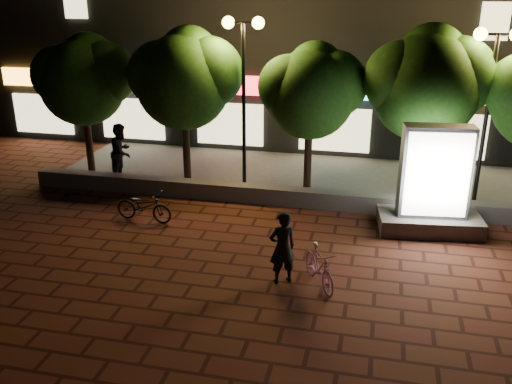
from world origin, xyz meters
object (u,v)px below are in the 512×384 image
(tree_left, at_px, (185,76))
(ad_kiosk, at_px, (433,190))
(tree_right, at_px, (428,80))
(rider, at_px, (282,248))
(tree_mid, at_px, (312,88))
(scooter_parked, at_px, (144,206))
(street_lamp_right, at_px, (493,72))
(street_lamp_left, at_px, (243,60))
(tree_far_left, at_px, (84,77))
(scooter_pink, at_px, (319,267))
(pedestrian, at_px, (122,152))

(tree_left, height_order, ad_kiosk, tree_left)
(tree_right, relative_size, rider, 3.06)
(tree_mid, height_order, scooter_parked, tree_mid)
(rider, xyz_separation_m, scooter_parked, (-4.29, 2.44, -0.39))
(tree_right, xyz_separation_m, ad_kiosk, (0.23, -2.45, -2.42))
(street_lamp_right, bearing_deg, tree_mid, 176.96)
(rider, bearing_deg, tree_left, -86.26)
(street_lamp_left, distance_m, rider, 6.95)
(ad_kiosk, xyz_separation_m, scooter_parked, (-7.60, -1.11, -0.71))
(tree_left, distance_m, scooter_parked, 4.66)
(street_lamp_right, height_order, rider, street_lamp_right)
(tree_far_left, relative_size, scooter_pink, 3.06)
(tree_mid, xyz_separation_m, scooter_parked, (-4.07, -3.56, -2.78))
(scooter_pink, xyz_separation_m, rider, (-0.81, -0.01, 0.37))
(street_lamp_left, height_order, scooter_pink, street_lamp_left)
(tree_left, xyz_separation_m, scooter_parked, (-0.07, -3.56, -3.01))
(tree_far_left, xyz_separation_m, tree_right, (10.80, 0.00, 0.27))
(ad_kiosk, bearing_deg, scooter_pink, -125.22)
(rider, height_order, scooter_parked, rider)
(tree_right, distance_m, street_lamp_right, 1.70)
(tree_mid, relative_size, scooter_parked, 2.72)
(tree_far_left, xyz_separation_m, scooter_parked, (3.43, -3.56, -2.86))
(rider, bearing_deg, tree_right, -148.60)
(tree_left, height_order, rider, tree_left)
(ad_kiosk, bearing_deg, tree_right, 95.32)
(rider, distance_m, pedestrian, 8.26)
(tree_left, relative_size, street_lamp_right, 0.98)
(tree_far_left, relative_size, ad_kiosk, 1.63)
(tree_far_left, bearing_deg, scooter_parked, -46.00)
(tree_mid, distance_m, scooter_pink, 6.67)
(ad_kiosk, bearing_deg, tree_far_left, 167.49)
(tree_mid, xyz_separation_m, tree_right, (3.31, 0.00, 0.35))
(street_lamp_right, bearing_deg, scooter_parked, -159.94)
(street_lamp_left, height_order, ad_kiosk, street_lamp_left)
(ad_kiosk, distance_m, pedestrian, 9.77)
(tree_far_left, relative_size, street_lamp_right, 0.93)
(tree_mid, bearing_deg, street_lamp_left, -172.69)
(tree_right, bearing_deg, scooter_parked, -154.25)
(scooter_pink, bearing_deg, scooter_parked, 124.96)
(street_lamp_right, bearing_deg, scooter_pink, -124.37)
(ad_kiosk, distance_m, scooter_pink, 4.39)
(tree_right, xyz_separation_m, street_lamp_right, (1.64, -0.26, 0.33))
(tree_mid, relative_size, scooter_pink, 2.97)
(tree_right, relative_size, pedestrian, 2.70)
(tree_right, bearing_deg, street_lamp_right, -9.10)
(rider, bearing_deg, tree_far_left, -69.23)
(tree_far_left, xyz_separation_m, street_lamp_right, (12.45, -0.26, 0.60))
(street_lamp_left, relative_size, pedestrian, 2.77)
(street_lamp_right, xyz_separation_m, rider, (-4.72, -5.73, -3.06))
(tree_right, relative_size, ad_kiosk, 1.78)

